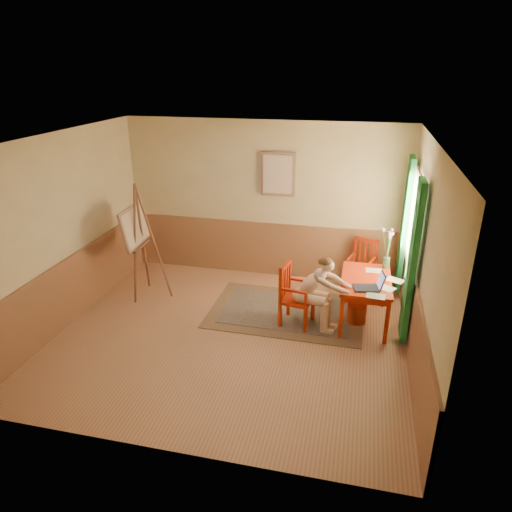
% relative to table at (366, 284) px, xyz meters
% --- Properties ---
extents(room, '(5.04, 4.54, 2.84)m').
position_rel_table_xyz_m(room, '(-1.86, -0.84, 0.77)').
color(room, tan).
rests_on(room, ground).
extents(wainscot, '(5.00, 4.50, 1.00)m').
position_rel_table_xyz_m(wainscot, '(-1.86, -0.04, -0.13)').
color(wainscot, '#976241').
rests_on(wainscot, room).
extents(window, '(0.12, 2.01, 2.20)m').
position_rel_table_xyz_m(window, '(0.56, 0.26, 0.71)').
color(window, white).
rests_on(window, room).
extents(wall_portrait, '(0.60, 0.05, 0.76)m').
position_rel_table_xyz_m(wall_portrait, '(-1.61, 1.37, 1.27)').
color(wall_portrait, '#957158').
rests_on(wall_portrait, room).
extents(rug, '(2.42, 1.63, 0.02)m').
position_rel_table_xyz_m(rug, '(-1.18, 0.02, -0.62)').
color(rug, '#8C7251').
rests_on(rug, room).
extents(table, '(0.73, 1.21, 0.72)m').
position_rel_table_xyz_m(table, '(0.00, 0.00, 0.00)').
color(table, red).
rests_on(table, room).
extents(chair_left, '(0.51, 0.50, 0.96)m').
position_rel_table_xyz_m(chair_left, '(-1.02, -0.30, -0.15)').
color(chair_left, red).
rests_on(chair_left, room).
extents(chair_back, '(0.52, 0.53, 0.93)m').
position_rel_table_xyz_m(chair_back, '(-0.07, 1.03, -0.17)').
color(chair_back, red).
rests_on(chair_back, room).
extents(figure, '(0.89, 0.45, 1.16)m').
position_rel_table_xyz_m(figure, '(-0.71, -0.35, 0.01)').
color(figure, beige).
rests_on(figure, room).
extents(laptop, '(0.46, 0.33, 0.25)m').
position_rel_table_xyz_m(laptop, '(0.06, -0.32, 0.14)').
color(laptop, '#1E2338').
rests_on(laptop, table).
extents(papers, '(0.58, 1.06, 0.00)m').
position_rel_table_xyz_m(papers, '(0.23, -0.11, 0.09)').
color(papers, white).
rests_on(papers, table).
extents(vase, '(0.23, 0.33, 0.63)m').
position_rel_table_xyz_m(vase, '(0.28, 0.50, 0.38)').
color(vase, '#3F724C').
rests_on(vase, table).
extents(wastebasket, '(0.34, 0.34, 0.31)m').
position_rel_table_xyz_m(wastebasket, '(-0.09, -0.04, -0.48)').
color(wastebasket, '#BB3412').
rests_on(wastebasket, room).
extents(easel, '(0.67, 0.86, 1.94)m').
position_rel_table_xyz_m(easel, '(-3.68, 0.09, 0.52)').
color(easel, brown).
rests_on(easel, room).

